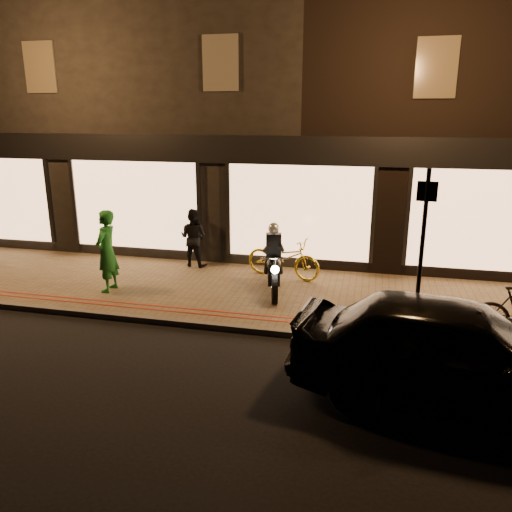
{
  "coord_description": "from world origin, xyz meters",
  "views": [
    {
      "loc": [
        1.82,
        -8.41,
        4.03
      ],
      "look_at": [
        -0.54,
        1.52,
        1.1
      ],
      "focal_mm": 35.0,
      "sensor_mm": 36.0,
      "label": 1
    }
  ],
  "objects_px": {
    "motorcycle": "(274,266)",
    "person_green": "(107,251)",
    "parked_car": "(455,352)",
    "sign_post": "(422,243)",
    "bicycle_gold": "(283,258)"
  },
  "relations": [
    {
      "from": "person_green",
      "to": "bicycle_gold",
      "type": "bearing_deg",
      "value": 115.96
    },
    {
      "from": "motorcycle",
      "to": "person_green",
      "type": "distance_m",
      "value": 3.76
    },
    {
      "from": "motorcycle",
      "to": "sign_post",
      "type": "relative_size",
      "value": 0.64
    },
    {
      "from": "sign_post",
      "to": "parked_car",
      "type": "distance_m",
      "value": 2.49
    },
    {
      "from": "sign_post",
      "to": "bicycle_gold",
      "type": "relative_size",
      "value": 1.56
    },
    {
      "from": "sign_post",
      "to": "bicycle_gold",
      "type": "height_order",
      "value": "sign_post"
    },
    {
      "from": "sign_post",
      "to": "person_green",
      "type": "relative_size",
      "value": 1.61
    },
    {
      "from": "sign_post",
      "to": "parked_car",
      "type": "bearing_deg",
      "value": -81.05
    },
    {
      "from": "parked_car",
      "to": "sign_post",
      "type": "bearing_deg",
      "value": 16.83
    },
    {
      "from": "sign_post",
      "to": "bicycle_gold",
      "type": "distance_m",
      "value": 4.03
    },
    {
      "from": "parked_car",
      "to": "person_green",
      "type": "bearing_deg",
      "value": 75.7
    },
    {
      "from": "person_green",
      "to": "sign_post",
      "type": "bearing_deg",
      "value": 84.0
    },
    {
      "from": "motorcycle",
      "to": "sign_post",
      "type": "xyz_separation_m",
      "value": [
        2.98,
        -1.36,
        1.06
      ]
    },
    {
      "from": "motorcycle",
      "to": "person_green",
      "type": "relative_size",
      "value": 1.03
    },
    {
      "from": "motorcycle",
      "to": "parked_car",
      "type": "xyz_separation_m",
      "value": [
        3.34,
        -3.61,
        0.06
      ]
    }
  ]
}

